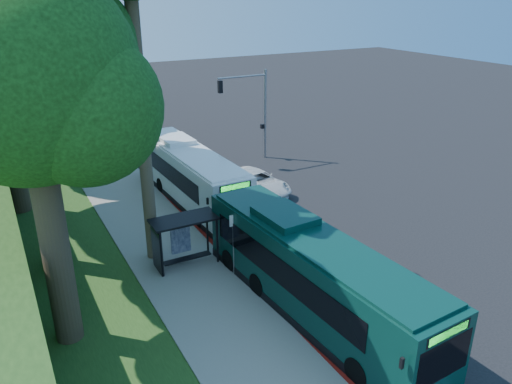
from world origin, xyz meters
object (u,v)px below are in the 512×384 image
teal_bus (312,273)px  pickup (257,182)px  white_bus (189,173)px  bus_shelter (179,232)px

teal_bus → pickup: size_ratio=2.44×
white_bus → teal_bus: size_ratio=0.96×
bus_shelter → pickup: bus_shelter is taller
bus_shelter → pickup: bearing=39.9°
teal_bus → pickup: bearing=67.6°
bus_shelter → white_bus: 8.32m
pickup → bus_shelter: bearing=-150.7°
bus_shelter → white_bus: size_ratio=0.26×
bus_shelter → teal_bus: (3.45, -6.16, 0.05)m
teal_bus → pickup: (4.38, 12.70, -1.13)m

